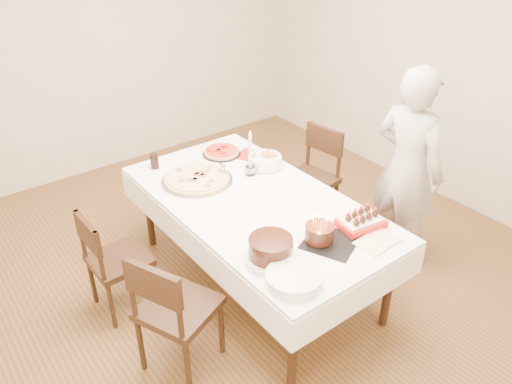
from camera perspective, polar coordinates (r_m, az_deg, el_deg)
floor at (r=4.21m, az=0.07°, el=-8.64°), size 5.00×5.00×0.00m
wall_back at (r=5.61m, az=-16.28°, el=15.97°), size 4.50×0.04×2.70m
wall_right at (r=5.13m, az=21.11°, el=13.84°), size 0.04×5.00×2.70m
dining_table at (r=3.86m, az=0.00°, el=-5.72°), size 1.14×2.14×0.75m
chair_right_savory at (r=4.52m, az=5.98°, el=1.32°), size 0.53×0.53×0.93m
chair_left_savory at (r=3.74m, az=-15.37°, el=-7.49°), size 0.44×0.44×0.85m
chair_left_dessert at (r=3.22m, az=-8.82°, el=-12.95°), size 0.62×0.62×0.93m
person at (r=4.08m, az=16.86°, el=2.50°), size 0.44×0.64×1.66m
pizza_white at (r=3.92m, az=-6.75°, el=1.50°), size 0.59×0.59×0.04m
pizza_pepperoni at (r=4.32m, az=-3.96°, el=4.61°), size 0.34×0.34×0.04m
red_placemat at (r=4.30m, az=-0.64°, el=4.19°), size 0.29×0.29×0.01m
pasta_bowl at (r=4.09m, az=1.02°, el=3.57°), size 0.35×0.35×0.09m
taper_candle at (r=3.91m, az=-0.66°, el=4.47°), size 0.11×0.11×0.38m
shaker_pair at (r=3.95m, az=-3.67°, el=2.36°), size 0.11×0.11×0.10m
cola_glass at (r=4.15m, az=-11.52°, el=3.49°), size 0.09×0.09×0.13m
layer_cake at (r=3.07m, az=1.68°, el=-6.41°), size 0.37×0.37×0.14m
cake_board at (r=3.26m, az=8.49°, el=-5.71°), size 0.43×0.43×0.01m
birthday_cake at (r=3.21m, az=7.28°, el=-4.15°), size 0.24×0.24×0.17m
strawberry_box at (r=3.43m, az=11.90°, el=-3.33°), size 0.33×0.25×0.08m
box_lid at (r=3.32m, az=13.64°, el=-5.62°), size 0.29×0.20×0.02m
plate_stack at (r=2.91m, az=4.31°, el=-9.80°), size 0.39×0.39×0.07m
china_plate at (r=3.06m, az=1.18°, el=-8.07°), size 0.29×0.29×0.01m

